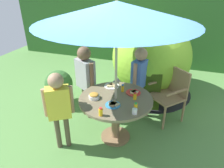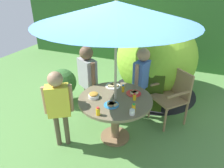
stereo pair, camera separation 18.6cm
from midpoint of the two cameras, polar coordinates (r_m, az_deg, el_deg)
name	(u,v)px [view 2 (the right image)]	position (r m, az deg, el deg)	size (l,w,h in m)	color
ground_plane	(115,137)	(3.59, 2.38, -14.55)	(10.00, 10.00, 0.02)	#548442
hedge_backdrop	(162,29)	(6.53, 14.54, 14.64)	(9.00, 0.70, 2.12)	#285623
garden_table	(115,107)	(3.22, 2.58, -6.41)	(1.13, 1.13, 0.76)	brown
patio_umbrella	(116,12)	(2.71, 3.22, 19.16)	(2.11, 2.11, 2.14)	#B7AD8C
wooden_chair	(174,94)	(3.84, 18.03, -2.59)	(0.71, 0.71, 0.97)	#93704C
dome_tent	(156,58)	(4.63, 13.26, 6.96)	(2.14, 2.14, 1.69)	#8CC633
potted_plant	(63,84)	(4.37, -12.23, -0.08)	(0.56, 0.56, 0.75)	brown
child_in_blue_shirt	(142,74)	(3.72, 9.74, 2.59)	(0.27, 0.44, 1.34)	#3F3F47
child_in_grey_shirt	(87,73)	(3.66, -5.36, 2.92)	(0.41, 0.35, 1.38)	brown
child_in_yellow_shirt	(58,101)	(3.05, -13.00, -4.59)	(0.37, 0.33, 1.26)	brown
snack_bowl	(94,95)	(3.13, -3.39, -3.18)	(0.16, 0.16, 0.09)	white
plate_center_back	(112,104)	(2.96, 1.72, -5.71)	(0.22, 0.22, 0.03)	#338CD8
plate_front_edge	(134,93)	(3.27, 7.68, -2.52)	(0.23, 0.23, 0.03)	red
plate_mid_left	(113,86)	(3.47, 1.78, -0.50)	(0.25, 0.25, 0.03)	white
juice_bottle_near_left	(134,97)	(3.09, 7.96, -3.60)	(0.05, 0.05, 0.11)	yellow
juice_bottle_near_right	(123,89)	(3.29, 4.71, -1.29)	(0.04, 0.04, 0.13)	yellow
juice_bottle_far_left	(98,111)	(2.74, -1.94, -7.63)	(0.06, 0.06, 0.12)	yellow
juice_bottle_far_right	(134,108)	(2.83, 7.90, -6.54)	(0.05, 0.05, 0.12)	yellow
cup_near	(132,112)	(2.78, 7.54, -7.76)	(0.07, 0.07, 0.07)	white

